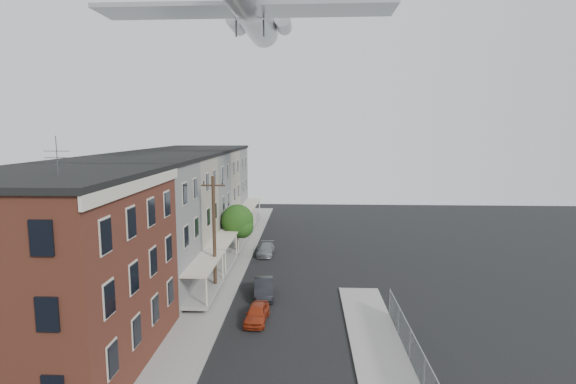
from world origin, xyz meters
name	(u,v)px	position (x,y,z in m)	size (l,w,h in m)	color
sidewalk_left	(230,268)	(-5.50, 24.00, 0.06)	(3.00, 62.00, 0.12)	gray
sidewalk_right	(388,380)	(5.50, 6.00, 0.06)	(3.00, 26.00, 0.12)	gray
curb_left	(246,268)	(-4.05, 24.00, 0.07)	(0.15, 62.00, 0.14)	gray
curb_right	(359,379)	(4.05, 6.00, 0.07)	(0.15, 26.00, 0.14)	gray
corner_building	(49,270)	(-12.00, 7.00, 5.16)	(10.31, 12.30, 12.15)	#361A11
row_house_a	(124,231)	(-11.96, 16.50, 5.13)	(11.98, 7.00, 10.30)	#5F5F5D
row_house_b	(156,213)	(-11.96, 23.50, 5.13)	(11.98, 7.00, 10.30)	gray
row_house_c	(178,201)	(-11.96, 30.50, 5.13)	(11.98, 7.00, 10.30)	#5F5F5D
row_house_d	(195,192)	(-11.96, 37.50, 5.13)	(11.98, 7.00, 10.30)	gray
row_house_e	(208,185)	(-11.96, 44.50, 5.13)	(11.98, 7.00, 10.30)	#5F5F5D
chainlink_fence	(425,374)	(7.00, 5.00, 1.00)	(0.06, 18.06, 1.90)	gray
utility_pole	(214,233)	(-5.60, 18.00, 4.67)	(1.80, 0.26, 9.00)	black
street_tree	(239,222)	(-5.27, 27.92, 3.45)	(3.22, 3.20, 5.20)	black
car_near	(257,313)	(-1.80, 12.72, 0.58)	(1.36, 3.38, 1.15)	#9D2F14
car_mid	(264,288)	(-1.80, 17.22, 0.67)	(1.41, 4.05, 1.33)	black
car_far	(266,249)	(-2.67, 28.60, 0.55)	(1.53, 3.77, 1.09)	slate
airplane	(249,4)	(-3.06, 20.44, 21.91)	(21.43, 24.47, 7.12)	silver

